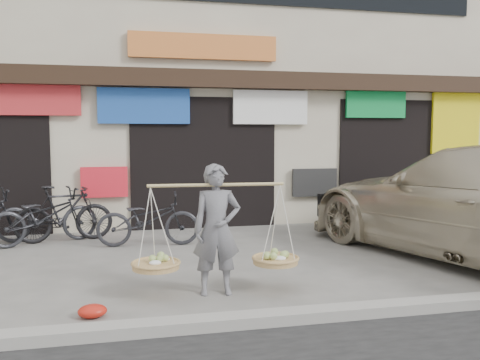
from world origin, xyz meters
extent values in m
plane|color=slate|center=(0.00, 0.00, 0.00)|extent=(70.00, 70.00, 0.00)
cube|color=gray|center=(0.00, -2.00, 0.06)|extent=(70.00, 0.25, 0.12)
cube|color=beige|center=(0.00, 6.50, 3.50)|extent=(14.00, 6.00, 7.00)
cube|color=black|center=(0.00, 3.35, 3.05)|extent=(14.00, 0.35, 0.35)
cube|color=black|center=(0.00, 3.75, 1.35)|extent=(3.00, 0.60, 2.70)
cube|color=black|center=(4.50, 3.75, 1.35)|extent=(3.00, 0.60, 2.70)
cube|color=red|center=(-3.20, 3.42, 2.60)|extent=(1.60, 0.08, 0.60)
cube|color=#1F50AD|center=(-1.20, 3.42, 2.50)|extent=(1.80, 0.08, 0.70)
cube|color=white|center=(1.40, 3.42, 2.50)|extent=(1.60, 0.08, 0.70)
cube|color=#0E8F40|center=(3.80, 3.42, 2.60)|extent=(1.40, 0.08, 0.60)
cube|color=yellow|center=(5.80, 3.42, 2.20)|extent=(1.20, 0.08, 1.40)
cube|color=red|center=(-2.00, 3.42, 1.00)|extent=(0.90, 0.08, 0.60)
cube|color=#272727|center=(2.40, 3.42, 0.90)|extent=(1.00, 0.08, 0.60)
cube|color=orange|center=(0.00, 3.42, 3.70)|extent=(3.00, 0.08, 0.50)
imported|color=slate|center=(-0.51, -0.91, 0.80)|extent=(0.60, 0.41, 1.59)
cylinder|color=tan|center=(-0.51, -0.91, 1.34)|extent=(1.65, 0.13, 0.04)
cylinder|color=tan|center=(-1.25, -0.87, 0.38)|extent=(0.56, 0.56, 0.07)
ellipsoid|color=#A5BF66|center=(-1.25, -0.87, 0.44)|extent=(0.39, 0.39, 0.10)
cylinder|color=tan|center=(0.22, -0.95, 0.38)|extent=(0.56, 0.56, 0.07)
ellipsoid|color=#A5BF66|center=(0.22, -0.95, 0.44)|extent=(0.39, 0.39, 0.10)
imported|color=black|center=(-2.69, 2.67, 0.51)|extent=(1.77, 0.78, 1.03)
imported|color=#25262A|center=(-1.22, 1.98, 0.47)|extent=(1.81, 0.74, 0.93)
imported|color=#28292D|center=(-3.01, 2.54, 0.50)|extent=(1.99, 1.35, 0.99)
cube|color=black|center=(2.93, 2.67, 0.55)|extent=(1.66, 0.58, 0.45)
cube|color=silver|center=(2.91, 2.74, 0.45)|extent=(0.44, 0.15, 0.12)
ellipsoid|color=red|center=(-1.95, -1.42, 0.07)|extent=(0.31, 0.25, 0.14)
camera|label=1|loc=(-1.56, -6.89, 1.96)|focal=38.00mm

